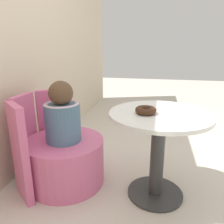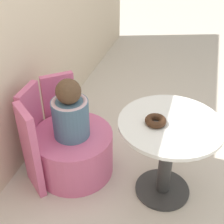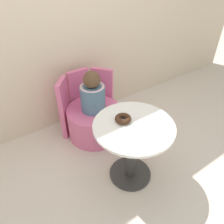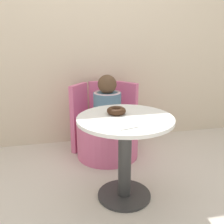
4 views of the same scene
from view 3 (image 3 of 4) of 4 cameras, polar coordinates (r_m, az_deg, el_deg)
The scene contains 8 objects.
ground_plane at distance 2.21m, azimuth 2.55°, elevation -16.14°, with size 12.00×12.00×0.00m, color beige.
back_wall at distance 2.39m, azimuth -14.26°, elevation 22.21°, with size 6.00×0.06×2.40m.
round_table at distance 1.89m, azimuth 5.40°, elevation -7.62°, with size 0.67×0.67×0.62m.
tub_chair at distance 2.51m, azimuth -4.63°, elevation -2.52°, with size 0.60×0.60×0.35m.
booth_backrest at distance 2.59m, azimuth -7.62°, elevation 3.23°, with size 0.70×0.25×0.69m.
child_figure at distance 2.29m, azimuth -5.09°, elevation 4.79°, with size 0.26×0.26×0.45m.
donut at distance 1.79m, azimuth 2.90°, elevation -1.75°, with size 0.14×0.14×0.04m.
paper_napkin at distance 1.66m, azimuth 7.88°, elevation -6.75°, with size 0.17×0.17×0.01m.
Camera 3 is at (-0.83, -1.04, 1.76)m, focal length 35.00 mm.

